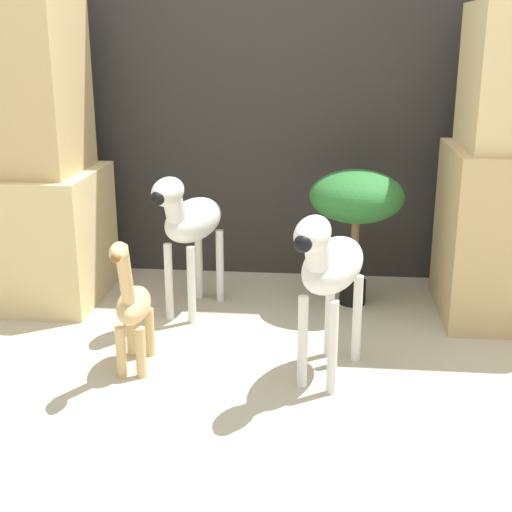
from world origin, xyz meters
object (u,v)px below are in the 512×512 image
giraffe_figurine (132,306)px  potted_palm_front (357,200)px  zebra_right (329,266)px  zebra_left (189,220)px

giraffe_figurine → potted_palm_front: potted_palm_front is taller
zebra_right → zebra_left: same height
zebra_left → zebra_right: bearing=-43.7°
zebra_left → potted_palm_front: size_ratio=1.04×
zebra_left → giraffe_figurine: size_ratio=1.20×
zebra_right → giraffe_figurine: (-0.72, 0.00, -0.18)m
zebra_right → potted_palm_front: zebra_right is taller
zebra_left → giraffe_figurine: bearing=-100.6°
zebra_right → potted_palm_front: size_ratio=1.04×
giraffe_figurine → potted_palm_front: bearing=42.5°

